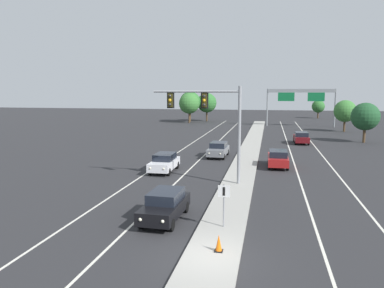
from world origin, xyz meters
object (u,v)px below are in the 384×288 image
Objects in this scene: median_sign_post at (224,199)px; car_oncoming_white at (164,162)px; car_oncoming_black at (165,205)px; car_receding_red at (278,158)px; tree_far_right_b at (345,111)px; tree_far_right_a at (365,117)px; tree_far_left_c at (189,103)px; car_receding_darkred at (301,138)px; traffic_cone_median_nose at (219,243)px; tree_far_left_b at (207,103)px; car_oncoming_grey at (218,149)px; tree_far_left_a at (190,102)px; tree_far_right_c at (318,106)px; overhead_signal_mast at (212,114)px; highway_sign_gantry at (301,96)px.

car_oncoming_white is at bearing 117.88° from median_sign_post.
car_oncoming_black is 1.00× the size of car_receding_red.
tree_far_right_b is at bearing 73.63° from median_sign_post.
car_receding_red is 23.03m from tree_far_right_a.
median_sign_post is at bearing -14.10° from car_oncoming_black.
car_oncoming_white is 0.68× the size of tree_far_left_c.
car_receding_darkred is 19.31m from tree_far_right_b.
tree_far_right_a is (8.51, 2.80, 2.74)m from car_receding_darkred.
tree_far_right_a is 40.74m from tree_far_left_c.
tree_far_left_b reaches higher than traffic_cone_median_nose.
car_oncoming_grey is 7.47m from car_receding_red.
tree_far_left_a is 35.18m from tree_far_right_c.
tree_far_right_a is at bearing 18.22° from car_receding_darkred.
tree_far_left_a is at bearing 99.66° from car_oncoming_white.
car_receding_red is at bearing 81.84° from traffic_cone_median_nose.
overhead_signal_mast is at bearing -80.17° from tree_far_left_b.
highway_sign_gantry reaches higher than tree_far_left_a.
overhead_signal_mast is 1.60× the size of car_receding_darkred.
tree_far_right_c is at bearing 29.56° from tree_far_left_b.
car_oncoming_black is at bearing -101.05° from highway_sign_gantry.
overhead_signal_mast is 1.31× the size of tree_far_right_b.
tree_far_right_b is at bearing -27.25° from tree_far_left_a.
median_sign_post is 0.49× the size of car_receding_red.
car_oncoming_grey is at bearing 89.55° from car_oncoming_black.
highway_sign_gantry is 2.01× the size of tree_far_left_c.
traffic_cone_median_nose is 71.52m from tree_far_left_a.
tree_far_right_a is at bearing -44.41° from tree_far_left_a.
overhead_signal_mast reaches higher than tree_far_left_b.
tree_far_left_c is at bearing -81.66° from tree_far_left_a.
highway_sign_gantry reaches higher than traffic_cone_median_nose.
tree_far_left_a is (-13.87, 57.36, -0.74)m from overhead_signal_mast.
tree_far_right_b reaches higher than car_receding_darkred.
highway_sign_gantry is 24.04m from tree_far_left_c.
tree_far_right_b is at bearing 58.63° from car_oncoming_grey.
car_oncoming_black is at bearing 165.90° from median_sign_post.
highway_sign_gantry is at bearing 73.58° from car_oncoming_grey.
car_receding_red is 50.33m from tree_far_left_c.
tree_far_right_c is at bearing 74.40° from car_oncoming_grey.
car_oncoming_white and car_receding_red have the same top height.
highway_sign_gantry is 2.43× the size of tree_far_right_a.
car_oncoming_black and car_receding_red have the same top height.
car_oncoming_white is at bearing 113.68° from traffic_cone_median_nose.
overhead_signal_mast is 9.60m from car_oncoming_black.
tree_far_left_c is at bearing 138.20° from tree_far_right_a.
car_receding_red and car_receding_darkred have the same top height.
tree_far_right_b is 33.53m from tree_far_right_c.
tree_far_left_b reaches higher than tree_far_right_b.
overhead_signal_mast reaches higher than tree_far_right_b.
median_sign_post is at bearing -79.80° from tree_far_left_b.
car_oncoming_grey is 0.95× the size of tree_far_right_c.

